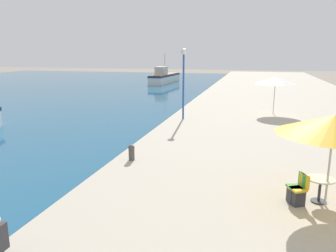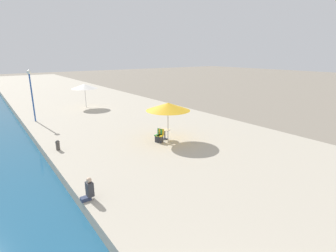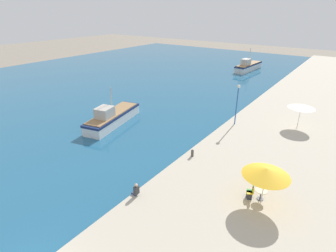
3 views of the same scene
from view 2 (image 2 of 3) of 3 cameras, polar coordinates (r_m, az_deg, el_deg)
The scene contains 9 objects.
quay_promenade at distance 40.63m, azimuth -20.27°, elevation 5.77°, with size 16.00×90.00×0.59m.
cafe_umbrella_pink at distance 18.07m, azimuth 0.00°, elevation 4.23°, with size 3.07×3.07×2.66m.
cafe_umbrella_white at distance 30.95m, azimuth -17.70°, elevation 8.23°, with size 2.85×2.85×2.63m.
cafe_table at distance 18.60m, azimuth -0.69°, elevation -1.32°, with size 0.80×0.80×0.74m.
cafe_chair_left at distance 18.12m, azimuth -2.09°, elevation -2.48°, with size 0.53×0.51×0.91m.
cafe_chair_right at distance 18.04m, azimuth -1.69°, elevation -2.56°, with size 0.57×0.56×0.91m.
person_at_quay at distance 11.71m, azimuth -16.87°, elevation -13.18°, with size 0.53×0.36×0.98m.
mooring_bollard at distance 18.01m, azimuth -22.88°, elevation -3.78°, with size 0.26×0.26×0.65m.
lamppost at distance 26.08m, azimuth -27.69°, elevation 7.54°, with size 0.36×0.36×4.56m.
Camera 2 is at (-2.73, -1.69, 6.52)m, focal length 28.00 mm.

